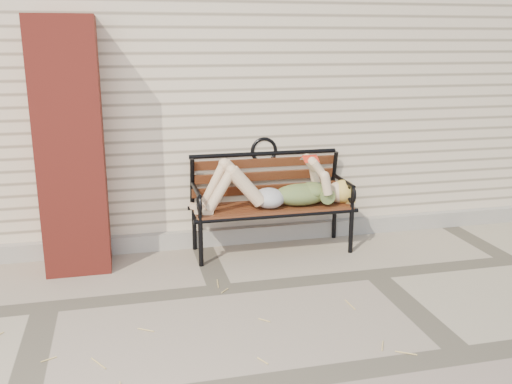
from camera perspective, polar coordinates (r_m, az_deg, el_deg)
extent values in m
plane|color=gray|center=(4.71, 11.74, -8.04)|extent=(80.00, 80.00, 0.00)
cube|color=beige|center=(7.17, 2.04, 12.42)|extent=(8.00, 4.00, 3.00)
cube|color=gray|center=(5.52, 7.55, -3.57)|extent=(8.00, 0.10, 0.15)
cube|color=maroon|center=(4.74, -18.01, 4.31)|extent=(0.50, 0.50, 2.00)
cylinder|color=black|center=(4.73, -5.55, -5.09)|extent=(0.04, 0.04, 0.40)
cylinder|color=black|center=(5.10, -6.19, -3.57)|extent=(0.04, 0.04, 0.40)
cylinder|color=black|center=(5.07, 9.49, -3.84)|extent=(0.04, 0.04, 0.40)
cylinder|color=black|center=(5.42, 7.84, -2.52)|extent=(0.04, 0.04, 0.40)
cube|color=brown|center=(4.98, 1.63, -1.55)|extent=(1.36, 0.44, 0.03)
cylinder|color=black|center=(4.80, 2.26, -2.42)|extent=(1.43, 0.04, 0.04)
cylinder|color=black|center=(5.17, 1.05, -1.12)|extent=(1.43, 0.04, 0.04)
torus|color=black|center=(5.15, 0.80, 4.15)|extent=(0.25, 0.03, 0.25)
ellipsoid|color=#093943|center=(4.99, 4.50, -0.25)|extent=(0.48, 0.28, 0.19)
ellipsoid|color=#093943|center=(5.02, 5.68, 0.17)|extent=(0.23, 0.27, 0.14)
ellipsoid|color=#9C9BA0|center=(4.92, 1.32, -0.61)|extent=(0.27, 0.30, 0.17)
sphere|color=beige|center=(5.11, 8.23, -0.01)|extent=(0.20, 0.20, 0.20)
ellipsoid|color=#EEC059|center=(5.12, 8.70, 0.07)|extent=(0.22, 0.23, 0.21)
cube|color=red|center=(4.94, 5.38, 3.61)|extent=(0.13, 0.02, 0.02)
cube|color=beige|center=(4.91, 5.51, 3.25)|extent=(0.13, 0.08, 0.05)
cube|color=beige|center=(4.98, 5.23, 3.42)|extent=(0.13, 0.08, 0.05)
cube|color=red|center=(4.90, 5.52, 3.28)|extent=(0.13, 0.08, 0.05)
cube|color=red|center=(4.98, 5.22, 3.47)|extent=(0.13, 0.08, 0.05)
cylinder|color=tan|center=(4.17, -20.96, -11.81)|extent=(0.05, 0.17, 0.01)
cylinder|color=tan|center=(3.66, -11.41, -15.05)|extent=(0.10, 0.07, 0.01)
cylinder|color=tan|center=(4.13, -20.44, -12.02)|extent=(0.06, 0.09, 0.01)
cylinder|color=tan|center=(4.43, -13.10, -9.56)|extent=(0.13, 0.01, 0.01)
cylinder|color=tan|center=(3.76, 12.48, -14.17)|extent=(0.13, 0.07, 0.01)
cylinder|color=tan|center=(4.26, 9.01, -10.37)|extent=(0.09, 0.12, 0.01)
cylinder|color=tan|center=(4.14, -15.57, -11.58)|extent=(0.13, 0.08, 0.01)
cylinder|color=tan|center=(3.44, 8.76, -16.95)|extent=(0.14, 0.07, 0.01)
cylinder|color=tan|center=(3.32, -3.95, -18.17)|extent=(0.13, 0.13, 0.01)
cylinder|color=tan|center=(3.70, 10.16, -14.57)|extent=(0.15, 0.05, 0.01)
cylinder|color=tan|center=(3.89, 3.21, -12.76)|extent=(0.02, 0.09, 0.01)
cylinder|color=tan|center=(4.23, -10.77, -10.65)|extent=(0.06, 0.12, 0.01)
cylinder|color=tan|center=(4.49, 6.85, -8.90)|extent=(0.09, 0.04, 0.01)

